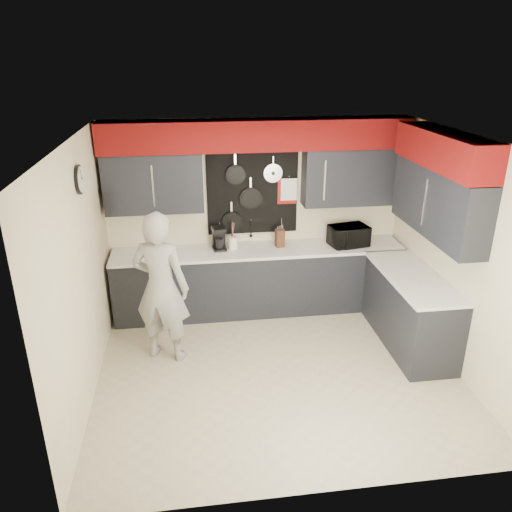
{
  "coord_description": "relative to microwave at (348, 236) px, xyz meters",
  "views": [
    {
      "loc": [
        -0.89,
        -4.71,
        3.37
      ],
      "look_at": [
        -0.17,
        0.5,
        1.21
      ],
      "focal_mm": 35.0,
      "sensor_mm": 36.0,
      "label": 1
    }
  ],
  "objects": [
    {
      "name": "microwave",
      "position": [
        0.0,
        0.0,
        0.0
      ],
      "size": [
        0.56,
        0.43,
        0.28
      ],
      "primitive_type": "imported",
      "rotation": [
        0.0,
        0.0,
        0.2
      ],
      "color": "black",
      "rests_on": "base_cabinets"
    },
    {
      "name": "utensil_crock",
      "position": [
        -1.56,
        0.1,
        -0.06
      ],
      "size": [
        0.13,
        0.13,
        0.17
      ],
      "primitive_type": "cylinder",
      "color": "white",
      "rests_on": "base_cabinets"
    },
    {
      "name": "knife_block",
      "position": [
        -0.93,
        0.08,
        -0.02
      ],
      "size": [
        0.13,
        0.13,
        0.24
      ],
      "primitive_type": "cube",
      "rotation": [
        0.0,
        0.0,
        0.17
      ],
      "color": "#3C1E13",
      "rests_on": "base_cabinets"
    },
    {
      "name": "person",
      "position": [
        -2.48,
        -0.95,
        -0.16
      ],
      "size": [
        0.77,
        0.64,
        1.8
      ],
      "primitive_type": "imported",
      "rotation": [
        0.0,
        0.0,
        2.78
      ],
      "color": "#A1A19F",
      "rests_on": "ground"
    },
    {
      "name": "left_wall_assembly",
      "position": [
        -3.21,
        -1.39,
        0.28
      ],
      "size": [
        0.05,
        3.5,
        2.6
      ],
      "color": "beige",
      "rests_on": "ground"
    },
    {
      "name": "right_wall_assembly",
      "position": [
        0.64,
        -1.14,
        0.88
      ],
      "size": [
        0.36,
        3.5,
        2.6
      ],
      "color": "beige",
      "rests_on": "ground"
    },
    {
      "name": "back_wall_assembly",
      "position": [
        -1.21,
        0.2,
        0.95
      ],
      "size": [
        4.0,
        0.36,
        2.6
      ],
      "color": "beige",
      "rests_on": "ground"
    },
    {
      "name": "ground",
      "position": [
        -1.22,
        -1.4,
        -1.06
      ],
      "size": [
        4.0,
        4.0,
        0.0
      ],
      "primitive_type": "plane",
      "color": "tan",
      "rests_on": "ground"
    },
    {
      "name": "base_cabinets",
      "position": [
        -0.73,
        -0.27,
        -0.6
      ],
      "size": [
        3.95,
        2.2,
        0.92
      ],
      "color": "black",
      "rests_on": "ground"
    },
    {
      "name": "coffee_maker",
      "position": [
        -1.75,
        0.11,
        0.02
      ],
      "size": [
        0.2,
        0.23,
        0.31
      ],
      "rotation": [
        0.0,
        0.0,
        0.14
      ],
      "color": "black",
      "rests_on": "base_cabinets"
    }
  ]
}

